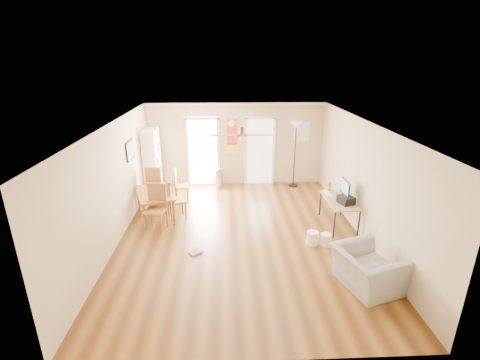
{
  "coord_description": "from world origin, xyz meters",
  "views": [
    {
      "loc": [
        -0.33,
        -7.02,
        3.9
      ],
      "look_at": [
        0.0,
        0.6,
        1.15
      ],
      "focal_mm": 25.58,
      "sensor_mm": 36.0,
      "label": 1
    }
  ],
  "objects_px": {
    "dining_chair_far": "(156,183)",
    "trash_can": "(219,178)",
    "dining_chair_right_a": "(182,185)",
    "wastebasket_b": "(326,240)",
    "dining_chair_near": "(155,209)",
    "computer_desk": "(338,213)",
    "dining_table": "(155,205)",
    "printer": "(346,200)",
    "armchair": "(367,269)",
    "dining_chair_right_b": "(176,199)",
    "wastebasket_a": "(312,238)",
    "bookshelf": "(152,161)",
    "torchiere_lamp": "(295,155)"
  },
  "relations": [
    {
      "from": "bookshelf",
      "to": "dining_chair_right_a",
      "type": "height_order",
      "value": "bookshelf"
    },
    {
      "from": "dining_chair_far",
      "to": "dining_chair_near",
      "type": "bearing_deg",
      "value": 106.85
    },
    {
      "from": "bookshelf",
      "to": "printer",
      "type": "xyz_separation_m",
      "value": [
        4.99,
        -2.71,
        -0.19
      ]
    },
    {
      "from": "dining_chair_far",
      "to": "armchair",
      "type": "relative_size",
      "value": 0.98
    },
    {
      "from": "computer_desk",
      "to": "printer",
      "type": "relative_size",
      "value": 3.68
    },
    {
      "from": "dining_table",
      "to": "printer",
      "type": "relative_size",
      "value": 3.93
    },
    {
      "from": "computer_desk",
      "to": "dining_chair_right_b",
      "type": "bearing_deg",
      "value": 171.01
    },
    {
      "from": "dining_chair_far",
      "to": "wastebasket_a",
      "type": "height_order",
      "value": "dining_chair_far"
    },
    {
      "from": "wastebasket_a",
      "to": "trash_can",
      "type": "bearing_deg",
      "value": 120.16
    },
    {
      "from": "dining_table",
      "to": "trash_can",
      "type": "relative_size",
      "value": 2.27
    },
    {
      "from": "dining_chair_near",
      "to": "wastebasket_a",
      "type": "height_order",
      "value": "dining_chair_near"
    },
    {
      "from": "dining_chair_far",
      "to": "trash_can",
      "type": "height_order",
      "value": "dining_chair_far"
    },
    {
      "from": "dining_table",
      "to": "bookshelf",
      "type": "bearing_deg",
      "value": 102.05
    },
    {
      "from": "torchiere_lamp",
      "to": "computer_desk",
      "type": "distance_m",
      "value": 2.91
    },
    {
      "from": "dining_chair_near",
      "to": "trash_can",
      "type": "bearing_deg",
      "value": 73.81
    },
    {
      "from": "dining_table",
      "to": "trash_can",
      "type": "xyz_separation_m",
      "value": [
        1.58,
        2.13,
        -0.04
      ]
    },
    {
      "from": "dining_table",
      "to": "dining_chair_right_a",
      "type": "xyz_separation_m",
      "value": [
        0.55,
        1.09,
        0.12
      ]
    },
    {
      "from": "bookshelf",
      "to": "trash_can",
      "type": "xyz_separation_m",
      "value": [
        1.97,
        0.31,
        -0.66
      ]
    },
    {
      "from": "computer_desk",
      "to": "armchair",
      "type": "height_order",
      "value": "armchair"
    },
    {
      "from": "dining_chair_near",
      "to": "computer_desk",
      "type": "height_order",
      "value": "dining_chair_near"
    },
    {
      "from": "torchiere_lamp",
      "to": "printer",
      "type": "relative_size",
      "value": 5.98
    },
    {
      "from": "trash_can",
      "to": "wastebasket_b",
      "type": "distance_m",
      "value": 4.43
    },
    {
      "from": "dining_chair_right_b",
      "to": "dining_chair_far",
      "type": "xyz_separation_m",
      "value": [
        -0.7,
        1.11,
        0.01
      ]
    },
    {
      "from": "bookshelf",
      "to": "dining_table",
      "type": "height_order",
      "value": "bookshelf"
    },
    {
      "from": "computer_desk",
      "to": "dining_chair_far",
      "type": "bearing_deg",
      "value": 159.68
    },
    {
      "from": "torchiere_lamp",
      "to": "dining_chair_right_b",
      "type": "bearing_deg",
      "value": -147.95
    },
    {
      "from": "dining_chair_right_a",
      "to": "wastebasket_b",
      "type": "relative_size",
      "value": 3.43
    },
    {
      "from": "trash_can",
      "to": "wastebasket_b",
      "type": "relative_size",
      "value": 2.22
    },
    {
      "from": "dining_chair_far",
      "to": "wastebasket_b",
      "type": "relative_size",
      "value": 3.92
    },
    {
      "from": "dining_chair_near",
      "to": "armchair",
      "type": "bearing_deg",
      "value": -18.42
    },
    {
      "from": "dining_chair_right_b",
      "to": "armchair",
      "type": "distance_m",
      "value": 4.79
    },
    {
      "from": "computer_desk",
      "to": "printer",
      "type": "xyz_separation_m",
      "value": [
        0.07,
        -0.22,
        0.43
      ]
    },
    {
      "from": "dining_chair_far",
      "to": "dining_chair_right_b",
      "type": "bearing_deg",
      "value": 129.96
    },
    {
      "from": "dining_chair_right_a",
      "to": "printer",
      "type": "relative_size",
      "value": 2.68
    },
    {
      "from": "dining_chair_right_b",
      "to": "computer_desk",
      "type": "relative_size",
      "value": 0.81
    },
    {
      "from": "dining_chair_right_a",
      "to": "torchiere_lamp",
      "type": "height_order",
      "value": "torchiere_lamp"
    },
    {
      "from": "dining_chair_right_a",
      "to": "dining_chair_right_b",
      "type": "relative_size",
      "value": 0.9
    },
    {
      "from": "wastebasket_a",
      "to": "wastebasket_b",
      "type": "relative_size",
      "value": 1.09
    },
    {
      "from": "dining_table",
      "to": "dining_chair_right_a",
      "type": "height_order",
      "value": "dining_chair_right_a"
    },
    {
      "from": "dining_chair_near",
      "to": "armchair",
      "type": "distance_m",
      "value": 4.76
    },
    {
      "from": "torchiere_lamp",
      "to": "printer",
      "type": "height_order",
      "value": "torchiere_lamp"
    },
    {
      "from": "torchiere_lamp",
      "to": "dining_chair_far",
      "type": "bearing_deg",
      "value": -165.92
    },
    {
      "from": "dining_chair_right_b",
      "to": "computer_desk",
      "type": "bearing_deg",
      "value": -118.09
    },
    {
      "from": "dining_chair_right_a",
      "to": "dining_chair_near",
      "type": "height_order",
      "value": "dining_chair_near"
    },
    {
      "from": "wastebasket_b",
      "to": "dining_table",
      "type": "bearing_deg",
      "value": 158.3
    },
    {
      "from": "dining_chair_far",
      "to": "torchiere_lamp",
      "type": "distance_m",
      "value": 4.28
    },
    {
      "from": "dining_chair_near",
      "to": "armchair",
      "type": "xyz_separation_m",
      "value": [
        4.16,
        -2.31,
        -0.2
      ]
    },
    {
      "from": "bookshelf",
      "to": "wastebasket_b",
      "type": "distance_m",
      "value": 5.61
    },
    {
      "from": "computer_desk",
      "to": "trash_can",
      "type": "bearing_deg",
      "value": 136.41
    },
    {
      "from": "dining_chair_right_a",
      "to": "dining_chair_right_b",
      "type": "distance_m",
      "value": 1.14
    }
  ]
}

